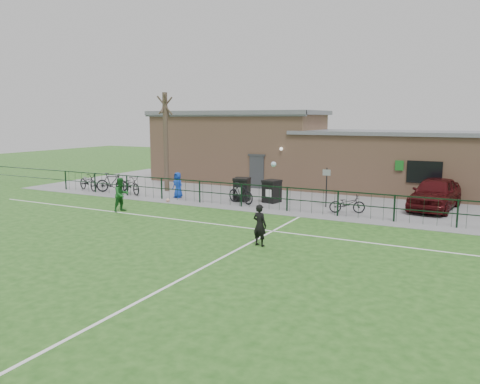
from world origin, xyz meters
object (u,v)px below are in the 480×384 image
at_px(bare_tree, 166,142).
at_px(spectator_child, 178,185).
at_px(bicycle_c, 131,185).
at_px(bicycle_e, 347,204).
at_px(wheelie_bin_left, 242,190).
at_px(bicycle_a, 88,182).
at_px(car_maroon, 435,193).
at_px(bicycle_d, 241,193).
at_px(outfield_player, 121,195).
at_px(ball_ground, 168,200).
at_px(sign_post, 326,187).
at_px(bicycle_b, 112,182).
at_px(wheelie_bin_right, 272,192).

bearing_deg(bare_tree, spectator_child, -40.64).
bearing_deg(bicycle_c, bicycle_e, -64.87).
xyz_separation_m(bicycle_c, spectator_child, (3.19, 0.24, 0.17)).
height_order(wheelie_bin_left, bicycle_a, wheelie_bin_left).
distance_m(car_maroon, bicycle_e, 4.61).
relative_size(car_maroon, bicycle_d, 2.53).
bearing_deg(outfield_player, bicycle_c, 49.12).
xyz_separation_m(wheelie_bin_left, ball_ground, (-3.39, -2.14, -0.50)).
height_order(bicycle_a, bicycle_e, bicycle_a).
relative_size(sign_post, bicycle_b, 1.03).
bearing_deg(bicycle_b, wheelie_bin_right, -106.74).
xyz_separation_m(wheelie_bin_left, bicycle_d, (0.33, -0.77, -0.03)).
relative_size(bicycle_a, spectator_child, 1.44).
relative_size(bare_tree, spectator_child, 4.16).
height_order(car_maroon, bicycle_d, car_maroon).
xyz_separation_m(outfield_player, ball_ground, (0.48, 3.08, -0.72)).
xyz_separation_m(bicycle_a, bicycle_c, (3.28, 0.15, 0.00)).
bearing_deg(bicycle_c, spectator_child, -62.39).
xyz_separation_m(wheelie_bin_left, bicycle_c, (-6.86, -1.06, -0.04)).
xyz_separation_m(car_maroon, bicycle_a, (-19.67, -3.46, -0.25)).
distance_m(sign_post, bicycle_e, 1.74).
bearing_deg(bicycle_c, outfield_player, -121.07).
relative_size(bicycle_d, bicycle_e, 1.10).
distance_m(bicycle_a, bicycle_e, 16.09).
bearing_deg(wheelie_bin_left, spectator_child, -179.80).
bearing_deg(bicycle_e, bicycle_a, 69.29).
bearing_deg(bicycle_b, sign_post, -108.18).
bearing_deg(bicycle_a, bare_tree, -45.98).
distance_m(wheelie_bin_right, bicycle_c, 8.61).
relative_size(bare_tree, car_maroon, 1.28).
xyz_separation_m(sign_post, bicycle_c, (-11.47, -1.40, -0.45)).
relative_size(bicycle_c, bicycle_e, 1.25).
bearing_deg(bicycle_d, wheelie_bin_right, -31.18).
relative_size(sign_post, spectator_child, 1.39).
distance_m(bicycle_e, spectator_child, 9.62).
xyz_separation_m(bicycle_a, ball_ground, (6.74, -0.92, -0.46)).
distance_m(car_maroon, spectator_child, 13.55).
xyz_separation_m(bicycle_e, outfield_player, (-9.82, -4.58, 0.36)).
height_order(bicycle_d, spectator_child, spectator_child).
distance_m(wheelie_bin_left, outfield_player, 6.50).
xyz_separation_m(car_maroon, spectator_child, (-13.20, -3.06, -0.08)).
relative_size(bare_tree, bicycle_e, 3.58).
distance_m(bare_tree, wheelie_bin_right, 7.81).
bearing_deg(bicycle_c, bicycle_d, -64.47).
bearing_deg(spectator_child, sign_post, 20.54).
distance_m(car_maroon, bicycle_d, 9.70).
xyz_separation_m(wheelie_bin_right, bicycle_e, (4.31, -0.92, -0.12)).
distance_m(wheelie_bin_right, spectator_child, 5.42).
bearing_deg(sign_post, bare_tree, 176.48).
height_order(bicycle_b, outfield_player, outfield_player).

